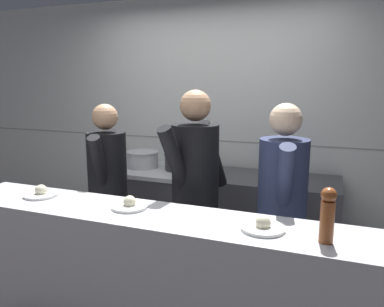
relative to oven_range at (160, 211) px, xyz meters
The scene contains 14 objects.
wall_back_tiled 1.04m from the oven_range, 42.29° to the left, with size 8.00×0.06×2.60m.
oven_range is the anchor object (origin of this frame).
prep_counter 1.09m from the oven_range, ahead, with size 1.26×0.65×0.89m.
pass_counter 1.58m from the oven_range, 65.53° to the right, with size 2.76×0.45×0.99m.
stock_pot 0.56m from the oven_range, behind, with size 0.33×0.33×0.16m.
sauce_pot 0.58m from the oven_range, ahead, with size 0.34×0.34×0.16m.
chefs_knife 1.32m from the oven_range, ahead, with size 0.35×0.21×0.02m.
plated_dish_main 1.52m from the oven_range, 98.19° to the right, with size 0.23×0.23×0.08m.
plated_dish_appetiser 1.58m from the oven_range, 70.90° to the right, with size 0.22×0.22×0.08m.
plated_dish_dessert 2.03m from the oven_range, 47.89° to the right, with size 0.23×0.23×0.08m.
pepper_mill 2.30m from the oven_range, 42.72° to the right, with size 0.07×0.07×0.27m.
chef_head_cook 0.86m from the oven_range, 98.59° to the right, with size 0.40×0.68×1.58m.
chef_sous 1.16m from the oven_range, 49.20° to the right, with size 0.44×0.73×1.69m.
chef_line 1.62m from the oven_range, 31.71° to the right, with size 0.38×0.71×1.61m.
Camera 1 is at (1.18, -2.12, 1.75)m, focal length 35.00 mm.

